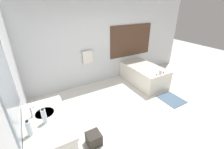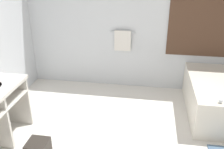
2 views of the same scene
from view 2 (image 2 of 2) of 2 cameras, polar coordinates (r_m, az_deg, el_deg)
The scene contains 2 objects.
wall_back_with_blinds at distance 4.85m, azimuth 6.82°, elevation 11.89°, with size 7.40×0.13×2.70m.
bathtub at distance 4.54m, azimuth 22.77°, elevation -4.55°, with size 0.91×1.61×0.72m.
Camera 2 is at (0.24, -2.50, 2.38)m, focal length 40.00 mm.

